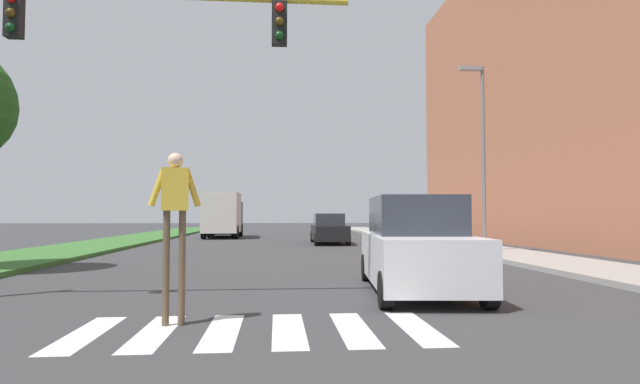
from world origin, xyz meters
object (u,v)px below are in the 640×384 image
at_px(sedan_midblock, 329,230).
at_px(sedan_distant, 223,226).
at_px(traffic_light_gantry, 10,57).
at_px(truck_box_delivery, 223,214).
at_px(suv_crossing, 416,247).
at_px(pedestrian_performer, 175,210).
at_px(street_lamp_right, 481,141).

distance_m(sedan_midblock, sedan_distant, 11.90).
bearing_deg(traffic_light_gantry, truck_box_delivery, 87.92).
height_order(traffic_light_gantry, sedan_midblock, traffic_light_gantry).
xyz_separation_m(suv_crossing, sedan_distant, (-6.81, 27.35, -0.13)).
xyz_separation_m(traffic_light_gantry, suv_crossing, (7.55, 1.11, -3.42)).
height_order(pedestrian_performer, truck_box_delivery, truck_box_delivery).
xyz_separation_m(pedestrian_performer, sedan_distant, (-2.46, 30.16, -0.87)).
xyz_separation_m(sedan_midblock, sedan_distant, (-6.82, 9.75, 0.02)).
height_order(sedan_midblock, truck_box_delivery, truck_box_delivery).
relative_size(street_lamp_right, sedan_distant, 1.74).
bearing_deg(street_lamp_right, traffic_light_gantry, -140.51).
bearing_deg(sedan_midblock, pedestrian_performer, -102.05).
xyz_separation_m(suv_crossing, truck_box_delivery, (-6.58, 25.48, 0.70)).
distance_m(street_lamp_right, truck_box_delivery, 20.15).
xyz_separation_m(traffic_light_gantry, pedestrian_performer, (3.20, -1.70, -2.69)).
bearing_deg(pedestrian_performer, suv_crossing, 32.87).
relative_size(sedan_midblock, sedan_distant, 1.07).
xyz_separation_m(pedestrian_performer, sedan_midblock, (4.36, 20.42, -0.89)).
relative_size(pedestrian_performer, truck_box_delivery, 0.40).
relative_size(traffic_light_gantry, sedan_midblock, 1.86).
height_order(street_lamp_right, suv_crossing, street_lamp_right).
bearing_deg(truck_box_delivery, street_lamp_right, -53.13).
distance_m(traffic_light_gantry, sedan_distant, 28.70).
xyz_separation_m(sedan_distant, truck_box_delivery, (0.23, -1.87, 0.84)).
relative_size(traffic_light_gantry, pedestrian_performer, 3.44).
xyz_separation_m(suv_crossing, sedan_midblock, (0.01, 17.61, -0.16)).
xyz_separation_m(street_lamp_right, sedan_distant, (-12.19, 17.82, -3.80)).
bearing_deg(pedestrian_performer, street_lamp_right, 51.78).
bearing_deg(sedan_distant, suv_crossing, -76.02).
distance_m(sedan_distant, truck_box_delivery, 2.06).
bearing_deg(street_lamp_right, truck_box_delivery, 126.87).
distance_m(pedestrian_performer, truck_box_delivery, 28.38).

